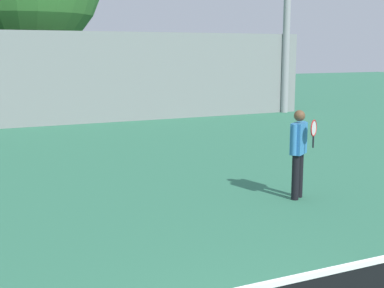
{
  "coord_description": "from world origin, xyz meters",
  "views": [
    {
      "loc": [
        -2.77,
        -3.25,
        2.78
      ],
      "look_at": [
        1.64,
        5.97,
        0.98
      ],
      "focal_mm": 50.0,
      "sensor_mm": 36.0,
      "label": 1
    }
  ],
  "objects": [
    {
      "name": "tennis_player",
      "position": [
        3.29,
        4.77,
        0.96
      ],
      "size": [
        0.55,
        0.52,
        1.69
      ],
      "rotation": [
        0.0,
        0.0,
        0.59
      ],
      "color": "black",
      "rests_on": "ground_plane"
    },
    {
      "name": "back_fence",
      "position": [
        0.0,
        16.88,
        1.75
      ],
      "size": [
        24.16,
        0.06,
        3.5
      ],
      "color": "gray",
      "rests_on": "ground_plane"
    }
  ]
}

